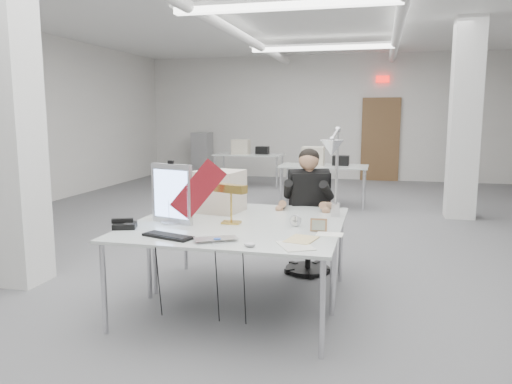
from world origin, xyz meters
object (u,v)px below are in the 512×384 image
at_px(laptop, 217,241).
at_px(architect_lamp, 334,167).
at_px(bankers_lamp, 231,204).
at_px(office_chair, 308,220).
at_px(desk_main, 223,235).
at_px(monitor, 172,194).
at_px(beige_monitor, 219,191).
at_px(desk_phone, 125,226).
at_px(seated_person, 308,191).

distance_m(laptop, architect_lamp, 1.30).
relative_size(laptop, bankers_lamp, 0.95).
bearing_deg(laptop, office_chair, 46.97).
bearing_deg(office_chair, desk_main, -128.00).
xyz_separation_m(monitor, beige_monitor, (0.23, 0.60, -0.06)).
height_order(bankers_lamp, architect_lamp, architect_lamp).
xyz_separation_m(laptop, architect_lamp, (0.77, 0.94, 0.47)).
relative_size(monitor, desk_phone, 2.81).
bearing_deg(monitor, bankers_lamp, 27.49).
bearing_deg(seated_person, architect_lamp, -87.83).
distance_m(office_chair, laptop, 1.85).
height_order(desk_phone, architect_lamp, architect_lamp).
bearing_deg(desk_phone, bankers_lamp, 6.14).
bearing_deg(laptop, monitor, 107.60).
xyz_separation_m(monitor, architect_lamp, (1.36, 0.38, 0.23)).
distance_m(seated_person, architect_lamp, 0.93).
height_order(monitor, desk_phone, monitor).
bearing_deg(monitor, seated_person, 65.28).
height_order(monitor, beige_monitor, monitor).
distance_m(office_chair, bankers_lamp, 1.29).
height_order(desk_main, office_chair, office_chair).
bearing_deg(desk_phone, office_chair, 29.25).
distance_m(seated_person, monitor, 1.57).
height_order(desk_main, monitor, monitor).
relative_size(bankers_lamp, architect_lamp, 0.35).
bearing_deg(bankers_lamp, beige_monitor, 139.77).
xyz_separation_m(laptop, beige_monitor, (-0.36, 1.15, 0.19)).
distance_m(monitor, bankers_lamp, 0.52).
distance_m(desk_main, beige_monitor, 0.96).
relative_size(office_chair, monitor, 2.23).
bearing_deg(architect_lamp, bankers_lamp, 173.69).
distance_m(desk_phone, architect_lamp, 1.85).
bearing_deg(architect_lamp, laptop, -153.93).
xyz_separation_m(office_chair, laptop, (-0.43, -1.78, 0.19)).
bearing_deg(desk_main, monitor, 152.85).
bearing_deg(desk_main, office_chair, 72.56).
height_order(desk_main, beige_monitor, beige_monitor).
distance_m(desk_main, desk_phone, 0.85).
xyz_separation_m(monitor, laptop, (0.59, -0.55, -0.25)).
relative_size(desk_main, office_chair, 1.56).
bearing_deg(desk_main, laptop, -80.68).
height_order(seated_person, monitor, seated_person).
height_order(desk_main, seated_person, seated_person).
distance_m(desk_main, bankers_lamp, 0.43).
relative_size(seated_person, beige_monitor, 2.12).
relative_size(desk_main, desk_phone, 9.77).
bearing_deg(desk_main, beige_monitor, 109.78).
distance_m(monitor, desk_phone, 0.48).
xyz_separation_m(seated_person, desk_phone, (-1.33, -1.47, -0.12)).
distance_m(monitor, beige_monitor, 0.64).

